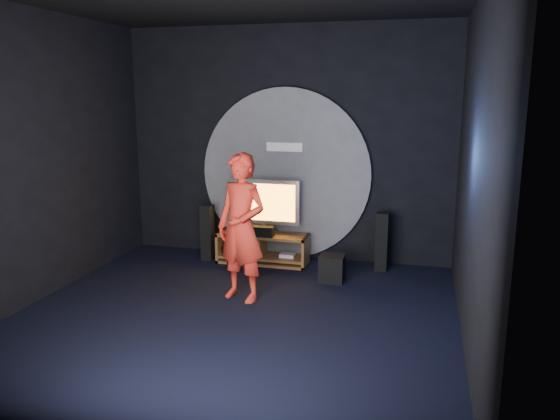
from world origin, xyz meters
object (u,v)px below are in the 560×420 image
object	(u,v)px
tv	(264,204)
player	(241,228)
tower_speaker_right	(382,242)
tower_speaker_left	(208,233)
subwoofer	(332,268)
media_console	(263,250)

from	to	relation	value
tv	player	bearing A→B (deg)	-83.78
tv	tower_speaker_right	bearing A→B (deg)	0.95
tower_speaker_left	tower_speaker_right	world-z (taller)	same
tower_speaker_left	subwoofer	bearing A→B (deg)	-14.11
tower_speaker_left	player	bearing A→B (deg)	-54.14
media_console	tv	world-z (taller)	tv
subwoofer	player	distance (m)	1.53
subwoofer	player	xyz separation A→B (m)	(-0.97, -0.92, 0.73)
media_console	player	bearing A→B (deg)	-83.77
player	subwoofer	bearing A→B (deg)	61.97
media_console	subwoofer	world-z (taller)	media_console
tower_speaker_right	media_console	bearing A→B (deg)	-176.84
media_console	tv	size ratio (longest dim) A/B	1.25
tv	tower_speaker_right	xyz separation A→B (m)	(1.75, 0.03, -0.47)
media_console	tower_speaker_right	distance (m)	1.76
subwoofer	player	size ratio (longest dim) A/B	0.20
tv	subwoofer	bearing A→B (deg)	-28.53
subwoofer	tower_speaker_left	bearing A→B (deg)	165.89
media_console	subwoofer	size ratio (longest dim) A/B	3.76
tower_speaker_right	player	bearing A→B (deg)	-135.12
media_console	subwoofer	distance (m)	1.26
tower_speaker_left	player	world-z (taller)	player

